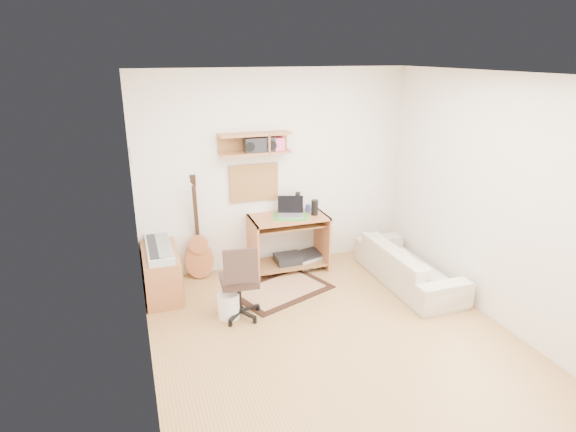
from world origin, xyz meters
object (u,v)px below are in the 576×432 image
object	(u,v)px
cabinet	(161,273)
task_chair	(239,280)
sofa	(409,259)
printer	(308,259)
desk	(288,243)

from	to	relation	value
cabinet	task_chair	bearing A→B (deg)	-46.72
sofa	printer	bearing A→B (deg)	47.17
task_chair	sofa	bearing A→B (deg)	8.28
desk	sofa	bearing A→B (deg)	-33.74
task_chair	printer	size ratio (longest dim) A/B	2.13
task_chair	sofa	distance (m)	2.20
desk	cabinet	xyz separation A→B (m)	(-1.67, -0.18, -0.10)
cabinet	sofa	distance (m)	3.04
task_chair	cabinet	xyz separation A→B (m)	(-0.76, 0.81, -0.17)
cabinet	printer	size ratio (longest dim) A/B	2.17
desk	task_chair	distance (m)	1.34
sofa	cabinet	bearing A→B (deg)	76.88
cabinet	printer	distance (m)	1.99
task_chair	printer	xyz separation A→B (m)	(1.20, 1.04, -0.36)
printer	sofa	bearing A→B (deg)	-59.34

